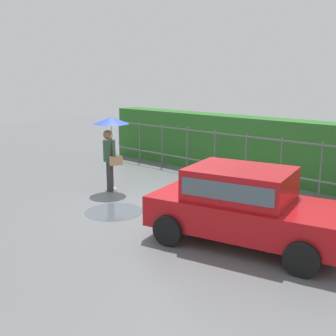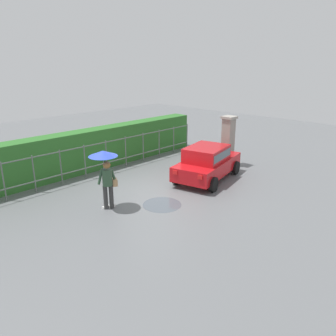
{
  "view_description": "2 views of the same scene",
  "coord_description": "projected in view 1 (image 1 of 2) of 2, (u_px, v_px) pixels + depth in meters",
  "views": [
    {
      "loc": [
        6.56,
        -7.34,
        3.21
      ],
      "look_at": [
        0.21,
        -0.37,
        1.07
      ],
      "focal_mm": 44.26,
      "sensor_mm": 36.0,
      "label": 1
    },
    {
      "loc": [
        -8.45,
        -8.86,
        4.9
      ],
      "look_at": [
        0.22,
        -0.63,
        1.02
      ],
      "focal_mm": 35.21,
      "sensor_mm": 36.0,
      "label": 2
    }
  ],
  "objects": [
    {
      "name": "pedestrian",
      "position": [
        111.0,
        137.0,
        11.41
      ],
      "size": [
        0.98,
        0.98,
        2.07
      ],
      "rotation": [
        0.0,
        0.0,
        1.11
      ],
      "color": "#333333",
      "rests_on": "ground"
    },
    {
      "name": "hedge_row",
      "position": [
        262.0,
        148.0,
        12.96
      ],
      "size": [
        12.41,
        0.9,
        1.9
      ],
      "primitive_type": "cube",
      "color": "#2D6B28",
      "rests_on": "ground"
    },
    {
      "name": "puddle_near",
      "position": [
        114.0,
        212.0,
        9.9
      ],
      "size": [
        1.4,
        1.4,
        0.0
      ],
      "primitive_type": "cylinder",
      "color": "#4C545B",
      "rests_on": "ground"
    },
    {
      "name": "fence_section",
      "position": [
        246.0,
        156.0,
        12.34
      ],
      "size": [
        11.46,
        0.05,
        1.5
      ],
      "color": "#59605B",
      "rests_on": "ground"
    },
    {
      "name": "car",
      "position": [
        244.0,
        203.0,
        7.92
      ],
      "size": [
        3.97,
        2.47,
        1.48
      ],
      "rotation": [
        0.0,
        0.0,
        0.21
      ],
      "color": "#B71116",
      "rests_on": "ground"
    },
    {
      "name": "ground_plane",
      "position": [
        172.0,
        206.0,
        10.31
      ],
      "size": [
        40.0,
        40.0,
        0.0
      ],
      "primitive_type": "plane",
      "color": "slate"
    }
  ]
}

